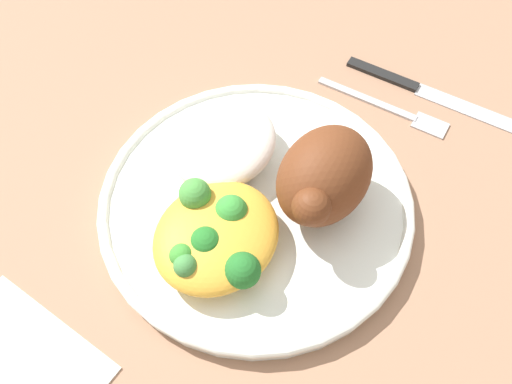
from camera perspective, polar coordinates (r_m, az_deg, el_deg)
ground_plane at (r=0.51m, az=0.00°, el=-1.81°), size 2.00×2.00×0.00m
plate at (r=0.51m, az=0.00°, el=-1.20°), size 0.28×0.28×0.02m
roasted_chicken at (r=0.47m, az=6.92°, el=1.52°), size 0.10×0.07×0.08m
rice_pile at (r=0.51m, az=-3.37°, el=4.99°), size 0.11×0.09×0.03m
mac_cheese_with_broccoli at (r=0.46m, az=-4.17°, el=-4.44°), size 0.11×0.10×0.04m
fork at (r=0.60m, az=13.41°, el=8.35°), size 0.03×0.14×0.01m
knife at (r=0.63m, az=16.01°, el=10.23°), size 0.03×0.19×0.01m
napkin at (r=0.49m, az=-23.19°, el=-15.93°), size 0.09×0.14×0.00m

